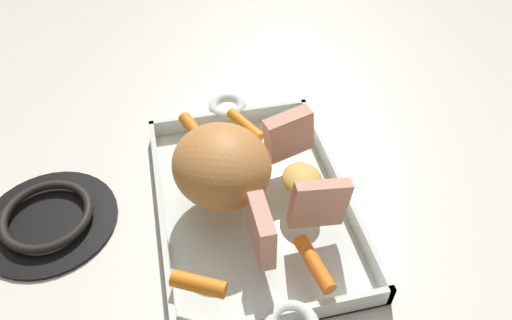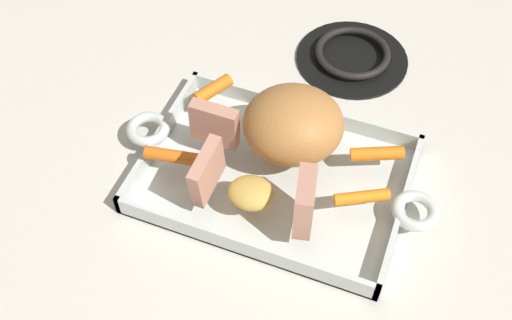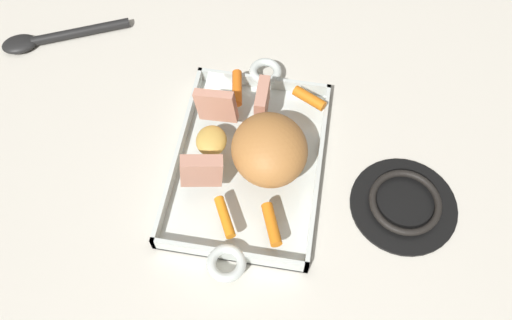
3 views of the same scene
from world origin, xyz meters
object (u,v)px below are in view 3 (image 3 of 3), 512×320
object	(u,v)px
roast_slice_thick	(201,171)
stove_burner_rear	(404,204)
roast_slice_outer	(262,102)
potato_near_roast	(211,141)
roasting_dish	(248,163)
roast_slice_thin	(216,106)
baby_carrot_southeast	(309,98)
baby_carrot_long	(237,88)
baby_carrot_center_right	(272,224)
serving_spoon	(51,38)
pork_roast	(269,149)
baby_carrot_short	(225,217)

from	to	relation	value
roast_slice_thick	stove_burner_rear	bearing A→B (deg)	94.52
roast_slice_thick	roast_slice_outer	size ratio (longest dim) A/B	1.02
roast_slice_outer	potato_near_roast	bearing A→B (deg)	-42.30
roasting_dish	roast_slice_outer	xyz separation A→B (m)	(-0.09, 0.01, 0.06)
roast_slice_thin	stove_burner_rear	size ratio (longest dim) A/B	0.38
baby_carrot_southeast	potato_near_roast	distance (m)	0.19
baby_carrot_long	baby_carrot_center_right	distance (m)	0.27
baby_carrot_long	baby_carrot_southeast	bearing A→B (deg)	89.06
baby_carrot_center_right	roasting_dish	bearing A→B (deg)	-154.32
roast_slice_thin	baby_carrot_center_right	size ratio (longest dim) A/B	0.97
roast_slice_thick	stove_burner_rear	size ratio (longest dim) A/B	0.37
roasting_dish	roast_slice_thin	distance (m)	0.11
potato_near_roast	baby_carrot_long	bearing A→B (deg)	170.01
baby_carrot_southeast	serving_spoon	world-z (taller)	baby_carrot_southeast
baby_carrot_center_right	stove_burner_rear	xyz separation A→B (m)	(-0.09, 0.21, -0.04)
roast_slice_thick	baby_carrot_center_right	distance (m)	0.14
baby_carrot_center_right	pork_roast	bearing A→B (deg)	-169.26
roast_slice_outer	baby_carrot_short	world-z (taller)	roast_slice_outer
baby_carrot_long	stove_burner_rear	distance (m)	0.35
roasting_dish	baby_carrot_southeast	bearing A→B (deg)	145.31
baby_carrot_short	serving_spoon	world-z (taller)	baby_carrot_short
roast_slice_thin	serving_spoon	size ratio (longest dim) A/B	0.28
roasting_dish	stove_burner_rear	distance (m)	0.27
pork_roast	baby_carrot_center_right	xyz separation A→B (m)	(0.11, 0.02, -0.04)
roast_slice_outer	roast_slice_thin	distance (m)	0.08
roast_slice_thin	baby_carrot_center_right	distance (m)	0.23
baby_carrot_southeast	stove_burner_rear	world-z (taller)	baby_carrot_southeast
roast_slice_outer	serving_spoon	xyz separation A→B (m)	(-0.13, -0.44, -0.06)
baby_carrot_short	baby_carrot_center_right	distance (m)	0.07
roast_slice_outer	serving_spoon	bearing A→B (deg)	-106.12
roast_slice_thick	baby_carrot_long	bearing A→B (deg)	173.60
roast_slice_thick	stove_burner_rear	xyz separation A→B (m)	(-0.03, 0.33, -0.06)
roast_slice_thin	potato_near_roast	xyz separation A→B (m)	(0.06, 0.00, -0.02)
serving_spoon	pork_roast	bearing A→B (deg)	129.03
roast_slice_thin	stove_burner_rear	bearing A→B (deg)	73.12
roast_slice_thin	baby_carrot_short	distance (m)	0.19
baby_carrot_southeast	baby_carrot_long	bearing A→B (deg)	-90.94
baby_carrot_long	baby_carrot_southeast	xyz separation A→B (m)	(0.00, 0.13, 0.00)
roast_slice_outer	baby_carrot_center_right	bearing A→B (deg)	13.06
stove_burner_rear	serving_spoon	world-z (taller)	stove_burner_rear
roast_slice_thin	serving_spoon	xyz separation A→B (m)	(-0.15, -0.37, -0.06)
baby_carrot_center_right	baby_carrot_southeast	xyz separation A→B (m)	(-0.25, 0.03, 0.00)
baby_carrot_southeast	potato_near_roast	xyz separation A→B (m)	(0.12, -0.15, 0.01)
pork_roast	roast_slice_thick	xyz separation A→B (m)	(0.05, -0.10, -0.01)
baby_carrot_long	roast_slice_thick	bearing A→B (deg)	-6.40
roast_slice_outer	baby_carrot_long	bearing A→B (deg)	-127.89
roast_slice_outer	roast_slice_thick	bearing A→B (deg)	-26.02
baby_carrot_short	baby_carrot_center_right	xyz separation A→B (m)	(0.00, 0.07, 0.00)
roast_slice_thick	baby_carrot_southeast	size ratio (longest dim) A/B	1.08
baby_carrot_short	stove_burner_rear	world-z (taller)	baby_carrot_short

